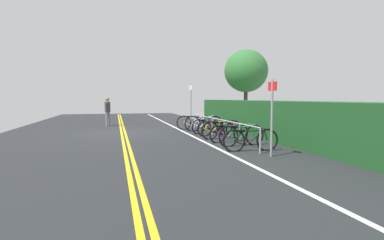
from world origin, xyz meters
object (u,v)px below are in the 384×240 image
(bicycle_0, at_px, (195,123))
(bicycle_6, at_px, (242,135))
(sign_post_near, at_px, (191,101))
(bicycle_5, at_px, (229,133))
(bicycle_1, at_px, (203,124))
(pedestrian, at_px, (108,110))
(bicycle_7, at_px, (251,140))
(bicycle_3, at_px, (215,128))
(tree_near_left, at_px, (246,71))
(bicycle_2, at_px, (208,126))
(bike_rack, at_px, (218,123))
(sign_post_far, at_px, (272,110))
(bicycle_4, at_px, (222,130))

(bicycle_0, height_order, bicycle_6, bicycle_0)
(sign_post_near, bearing_deg, bicycle_5, -0.28)
(bicycle_1, xyz_separation_m, pedestrian, (-3.98, -4.52, 0.56))
(bicycle_7, bearing_deg, bicycle_0, -179.59)
(bicycle_3, height_order, tree_near_left, tree_near_left)
(bicycle_5, xyz_separation_m, sign_post_near, (-5.89, 0.03, 1.08))
(bicycle_2, bearing_deg, bicycle_0, -174.32)
(bicycle_5, bearing_deg, bike_rack, 178.96)
(sign_post_far, bearing_deg, bike_rack, -178.83)
(bike_rack, distance_m, bicycle_6, 2.29)
(bike_rack, relative_size, sign_post_near, 3.19)
(bicycle_6, distance_m, sign_post_near, 6.92)
(pedestrian, bearing_deg, tree_near_left, 86.25)
(sign_post_far, bearing_deg, bicycle_2, -179.48)
(bicycle_1, bearing_deg, sign_post_near, -178.14)
(bike_rack, distance_m, pedestrian, 7.72)
(bicycle_0, distance_m, sign_post_far, 7.44)
(bicycle_0, xyz_separation_m, bicycle_5, (4.52, 0.12, -0.03))
(bike_rack, bearing_deg, pedestrian, -144.86)
(bicycle_6, xyz_separation_m, bicycle_7, (1.01, -0.15, -0.01))
(tree_near_left, bearing_deg, bicycle_3, -35.47)
(bicycle_0, relative_size, sign_post_near, 0.76)
(bicycle_7, relative_size, sign_post_near, 0.74)
(bicycle_5, bearing_deg, tree_near_left, 151.79)
(bicycle_7, bearing_deg, sign_post_near, 179.27)
(tree_near_left, bearing_deg, bicycle_5, -28.21)
(bicycle_5, height_order, pedestrian, pedestrian)
(bicycle_0, bearing_deg, bike_rack, 2.55)
(bicycle_6, bearing_deg, bicycle_7, -8.25)
(bike_rack, xyz_separation_m, bicycle_1, (-2.33, 0.08, -0.21))
(bicycle_3, bearing_deg, pedestrian, -142.07)
(bicycle_3, distance_m, bicycle_5, 1.87)
(bicycle_3, xyz_separation_m, bicycle_5, (1.87, -0.08, -0.00))
(bicycle_0, distance_m, bicycle_5, 4.52)
(bike_rack, distance_m, bicycle_5, 1.36)
(bicycle_0, xyz_separation_m, bicycle_6, (5.47, 0.19, -0.01))
(bike_rack, relative_size, pedestrian, 4.60)
(bike_rack, bearing_deg, bicycle_6, 1.26)
(bicycle_7, height_order, tree_near_left, tree_near_left)
(bicycle_2, bearing_deg, tree_near_left, 139.27)
(tree_near_left, bearing_deg, bicycle_1, -47.17)
(bike_rack, bearing_deg, bicycle_2, 178.60)
(bicycle_7, xyz_separation_m, sign_post_near, (-7.84, 0.10, 1.07))
(bicycle_4, distance_m, bicycle_6, 1.86)
(bike_rack, bearing_deg, bicycle_0, -177.45)
(tree_near_left, bearing_deg, pedestrian, -93.75)
(bicycle_1, bearing_deg, pedestrian, -131.38)
(bicycle_4, height_order, bicycle_6, bicycle_4)
(bicycle_0, bearing_deg, tree_near_left, 123.34)
(bicycle_3, distance_m, sign_post_far, 4.83)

